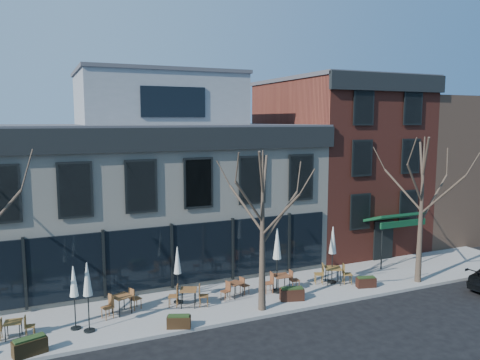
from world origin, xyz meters
name	(u,v)px	position (x,y,z in m)	size (l,w,h in m)	color
ground	(172,293)	(0.00, 0.00, 0.00)	(120.00, 120.00, 0.00)	black
sidewalk_front	(250,297)	(3.25, -2.15, 0.07)	(33.50, 4.70, 0.15)	gray
corner_building	(148,185)	(0.07, 5.07, 4.72)	(18.39, 10.39, 11.10)	beige
red_brick_building	(336,161)	(13.00, 4.98, 5.64)	(8.20, 11.78, 11.18)	maroon
bg_building	(433,164)	(23.00, 6.00, 5.00)	(12.00, 12.00, 10.00)	#8C664C
tree_mid	(263,229)	(3.01, -3.90, 3.79)	(3.50, 3.55, 7.04)	#382B21
tree_right	(422,208)	(12.01, -3.90, 4.02)	(3.72, 3.77, 7.48)	#382B21
cafe_set_0	(13,328)	(-6.93, -2.54, 0.57)	(1.58, 0.69, 0.82)	brown
cafe_set_1	(122,302)	(-2.74, -1.86, 0.65)	(1.89, 1.13, 0.98)	brown
cafe_set_2	(188,295)	(0.14, -2.24, 0.65)	(1.87, 1.13, 0.97)	brown
cafe_set_3	(235,288)	(2.50, -2.06, 0.58)	(1.65, 0.87, 0.85)	brown
cafe_set_4	(281,281)	(4.86, -2.28, 0.66)	(1.90, 0.82, 0.99)	brown
cafe_set_5	(333,274)	(7.78, -2.40, 0.68)	(1.97, 1.25, 1.03)	brown
umbrella_0	(74,285)	(-4.69, -2.64, 1.98)	(0.41, 0.41, 2.59)	black
umbrella_1	(87,283)	(-4.21, -3.09, 2.13)	(0.45, 0.45, 2.80)	black
umbrella_2	(178,263)	(-0.16, -1.64, 2.00)	(0.42, 0.42, 2.62)	black
umbrella_3	(277,247)	(4.60, -2.29, 2.38)	(0.51, 0.51, 3.16)	black
umbrella_4	(333,243)	(7.81, -2.27, 2.23)	(0.47, 0.47, 2.94)	black
planter_0	(30,346)	(-6.35, -4.18, 0.47)	(1.23, 0.77, 0.64)	#302210
planter_1	(179,321)	(-0.88, -4.20, 0.41)	(1.02, 0.71, 0.53)	black
planter_2	(292,294)	(4.75, -3.50, 0.46)	(1.17, 0.71, 0.61)	black
planter_3	(366,282)	(9.00, -3.50, 0.42)	(1.03, 0.61, 0.54)	black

